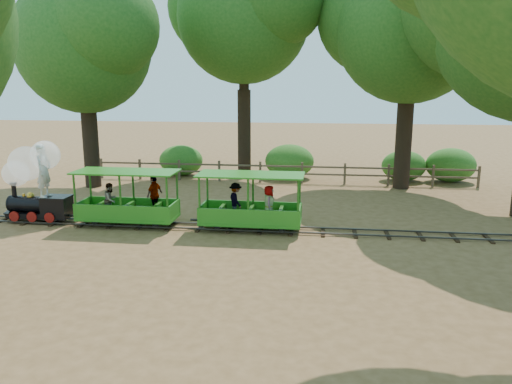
# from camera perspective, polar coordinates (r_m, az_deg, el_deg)

# --- Properties ---
(ground) EXTENTS (90.00, 90.00, 0.00)m
(ground) POSITION_cam_1_polar(r_m,az_deg,el_deg) (16.15, 0.54, -4.43)
(ground) COLOR #9C6D43
(ground) RESTS_ON ground
(track) EXTENTS (22.00, 1.00, 0.10)m
(track) POSITION_cam_1_polar(r_m,az_deg,el_deg) (16.14, 0.54, -4.20)
(track) COLOR #3F3D3A
(track) RESTS_ON ground
(locomotive) EXTENTS (2.48, 1.16, 2.84)m
(locomotive) POSITION_cam_1_polar(r_m,az_deg,el_deg) (18.42, -24.16, 1.76)
(locomotive) COLOR black
(locomotive) RESTS_ON ground
(carriage_front) EXTENTS (3.37, 1.48, 1.75)m
(carriage_front) POSITION_cam_1_polar(r_m,az_deg,el_deg) (17.06, -14.18, -1.22)
(carriage_front) COLOR #287F1B
(carriage_front) RESTS_ON track
(carriage_rear) EXTENTS (3.37, 1.38, 1.75)m
(carriage_rear) POSITION_cam_1_polar(r_m,az_deg,el_deg) (16.04, -0.69, -1.73)
(carriage_rear) COLOR #287F1B
(carriage_rear) RESTS_ON track
(oak_nw) EXTENTS (7.28, 6.40, 9.15)m
(oak_nw) POSITION_cam_1_polar(r_m,az_deg,el_deg) (23.90, -19.11, 16.18)
(oak_nw) COLOR #2D2116
(oak_nw) RESTS_ON ground
(oak_nc) EXTENTS (7.98, 7.02, 10.98)m
(oak_nc) POSITION_cam_1_polar(r_m,az_deg,el_deg) (25.48, -1.47, 20.09)
(oak_nc) COLOR #2D2116
(oak_nc) RESTS_ON ground
(oak_ne) EXTENTS (7.96, 7.01, 10.13)m
(oak_ne) POSITION_cam_1_polar(r_m,az_deg,el_deg) (23.37, 17.19, 18.20)
(oak_ne) COLOR #2D2116
(oak_ne) RESTS_ON ground
(fence) EXTENTS (18.10, 0.10, 1.00)m
(fence) POSITION_cam_1_polar(r_m,az_deg,el_deg) (23.78, 2.88, 2.44)
(fence) COLOR brown
(fence) RESTS_ON ground
(shrub_west) EXTENTS (2.25, 1.73, 1.56)m
(shrub_west) POSITION_cam_1_polar(r_m,az_deg,el_deg) (25.96, -8.56, 3.60)
(shrub_west) COLOR #2D6B1E
(shrub_west) RESTS_ON ground
(shrub_mid_w) EXTENTS (2.44, 1.88, 1.69)m
(shrub_mid_w) POSITION_cam_1_polar(r_m,az_deg,el_deg) (25.00, 3.84, 3.53)
(shrub_mid_w) COLOR #2D6B1E
(shrub_mid_w) RESTS_ON ground
(shrub_mid_e) EXTENTS (2.13, 1.64, 1.47)m
(shrub_mid_e) POSITION_cam_1_polar(r_m,az_deg,el_deg) (25.28, 16.54, 2.90)
(shrub_mid_e) COLOR #2D6B1E
(shrub_mid_e) RESTS_ON ground
(shrub_east) EXTENTS (2.36, 1.81, 1.63)m
(shrub_east) POSITION_cam_1_polar(r_m,az_deg,el_deg) (25.71, 21.37, 2.89)
(shrub_east) COLOR #2D6B1E
(shrub_east) RESTS_ON ground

